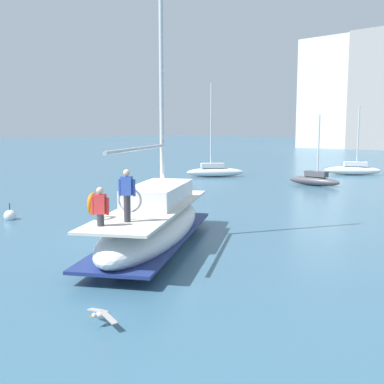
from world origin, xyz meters
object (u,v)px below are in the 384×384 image
object	(u,v)px
moored_sloop_far	(215,171)
moored_catamaran	(314,179)
main_sailboat	(155,222)
moored_cutter_left	(353,169)
mooring_buoy	(10,216)
seagull	(101,314)

from	to	relation	value
moored_sloop_far	moored_catamaran	world-z (taller)	moored_sloop_far
main_sailboat	moored_cutter_left	xyz separation A→B (m)	(-6.30, 30.46, -0.37)
moored_sloop_far	moored_catamaran	size ratio (longest dim) A/B	1.55
moored_cutter_left	mooring_buoy	xyz separation A→B (m)	(-2.42, -31.64, -0.35)
moored_sloop_far	seagull	xyz separation A→B (m)	(18.74, -25.96, -0.32)
main_sailboat	mooring_buoy	world-z (taller)	main_sailboat
main_sailboat	moored_catamaran	xyz separation A→B (m)	(-4.91, 20.68, -0.44)
main_sailboat	seagull	distance (m)	6.99
main_sailboat	moored_cutter_left	distance (m)	31.10
moored_catamaran	moored_cutter_left	world-z (taller)	moored_cutter_left
mooring_buoy	moored_sloop_far	bearing A→B (deg)	104.89
moored_catamaran	mooring_buoy	xyz separation A→B (m)	(-3.81, -21.87, -0.28)
moored_sloop_far	moored_catamaran	distance (m)	9.57
moored_cutter_left	mooring_buoy	distance (m)	31.74
moored_cutter_left	seagull	world-z (taller)	moored_cutter_left
moored_sloop_far	moored_catamaran	bearing A→B (deg)	1.27
moored_cutter_left	seagull	xyz separation A→B (m)	(10.57, -35.94, -0.28)
main_sailboat	mooring_buoy	bearing A→B (deg)	-172.25
main_sailboat	moored_cutter_left	size ratio (longest dim) A/B	1.84
main_sailboat	moored_catamaran	world-z (taller)	main_sailboat
moored_cutter_left	moored_catamaran	bearing A→B (deg)	-81.90
moored_sloop_far	moored_cutter_left	world-z (taller)	moored_sloop_far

